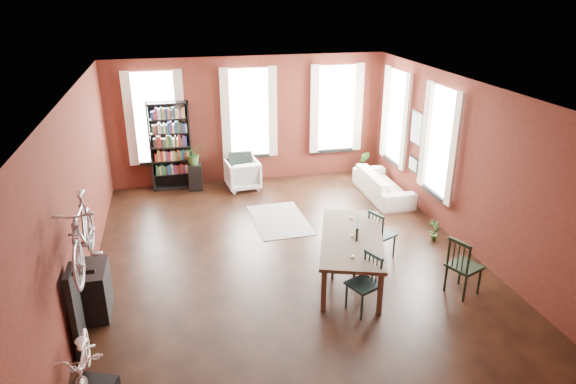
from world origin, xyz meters
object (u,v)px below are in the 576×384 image
object	(u,v)px
dining_chair_b	(345,249)
console_table	(95,291)
dining_chair_a	(363,284)
white_armchair	(242,173)
dining_chair_d	(382,234)
dining_table	(351,257)
dining_chair_c	(464,266)
plant_stand	(196,177)
bookshelf	(171,146)
cream_sofa	(383,180)
bicycle_floor	(80,340)

from	to	relation	value
dining_chair_b	console_table	size ratio (longest dim) A/B	1.27
dining_chair_a	dining_chair_b	bearing A→B (deg)	153.87
white_armchair	console_table	bearing A→B (deg)	51.94
dining_chair_d	dining_table	bearing A→B (deg)	101.02
dining_chair_c	plant_stand	size ratio (longest dim) A/B	1.53
dining_chair_b	bookshelf	distance (m)	5.76
dining_table	white_armchair	distance (m)	4.81
dining_table	bookshelf	bearing A→B (deg)	138.97
dining_chair_c	cream_sofa	world-z (taller)	dining_chair_c
cream_sofa	plant_stand	size ratio (longest dim) A/B	3.13
dining_chair_c	console_table	size ratio (longest dim) A/B	1.27
dining_chair_b	plant_stand	xyz separation A→B (m)	(-2.31, 4.75, -0.18)
dining_table	cream_sofa	bearing A→B (deg)	77.95
dining_table	dining_chair_c	xyz separation A→B (m)	(1.64, -0.90, 0.12)
dining_chair_c	plant_stand	world-z (taller)	dining_chair_c
dining_chair_a	cream_sofa	size ratio (longest dim) A/B	0.45
dining_table	dining_chair_d	xyz separation A→B (m)	(0.80, 0.58, 0.08)
dining_chair_d	bicycle_floor	xyz separation A→B (m)	(-4.93, -2.61, 0.43)
dining_chair_a	dining_chair_c	distance (m)	1.80
bookshelf	dining_chair_a	bearing A→B (deg)	-65.27
dining_chair_c	dining_chair_d	xyz separation A→B (m)	(-0.84, 1.48, -0.04)
bookshelf	dining_chair_b	bearing A→B (deg)	-60.08
bookshelf	plant_stand	world-z (taller)	bookshelf
dining_chair_b	dining_chair_c	xyz separation A→B (m)	(1.73, -1.00, 0.00)
dining_chair_c	console_table	world-z (taller)	dining_chair_c
dining_chair_d	plant_stand	size ratio (longest dim) A/B	1.40
dining_chair_d	dining_chair_b	bearing A→B (deg)	93.82
dining_chair_a	bookshelf	bearing A→B (deg)	-177.92
dining_chair_d	cream_sofa	world-z (taller)	dining_chair_d
dining_chair_b	white_armchair	distance (m)	4.70
cream_sofa	dining_chair_c	bearing A→B (deg)	175.20
console_table	bicycle_floor	size ratio (longest dim) A/B	0.54
dining_chair_b	cream_sofa	bearing A→B (deg)	170.04
dining_table	bicycle_floor	xyz separation A→B (m)	(-4.13, -2.03, 0.51)
white_armchair	console_table	world-z (taller)	white_armchair
white_armchair	bicycle_floor	distance (m)	7.28
dining_chair_d	bicycle_floor	size ratio (longest dim) A/B	0.63
dining_chair_c	cream_sofa	size ratio (longest dim) A/B	0.49
dining_chair_c	dining_chair_b	bearing A→B (deg)	37.65
dining_table	bookshelf	world-z (taller)	bookshelf
console_table	bicycle_floor	xyz separation A→B (m)	(0.10, -1.89, 0.49)
dining_chair_b	plant_stand	distance (m)	5.28
dining_chair_a	plant_stand	bearing A→B (deg)	178.38
dining_chair_c	console_table	bearing A→B (deg)	60.13
console_table	dining_chair_d	bearing A→B (deg)	8.13
cream_sofa	dining_table	bearing A→B (deg)	149.24
dining_table	dining_chair_a	xyz separation A→B (m)	(-0.16, -1.00, 0.08)
dining_table	dining_chair_d	size ratio (longest dim) A/B	2.45
dining_table	dining_chair_c	world-z (taller)	dining_chair_c
white_armchair	bicycle_floor	bearing A→B (deg)	60.53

